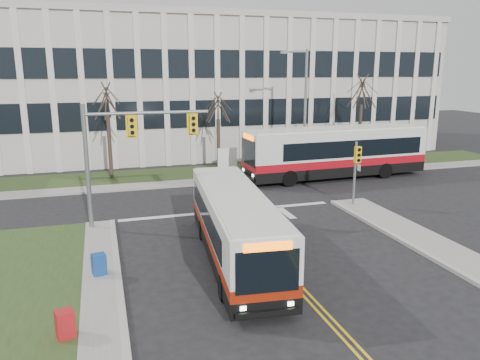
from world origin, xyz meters
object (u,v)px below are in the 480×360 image
newspaper_box_blue (99,266)px  bus_main (235,227)px  streetlight (303,105)px  bus_cross (336,154)px  directory_sign (227,159)px  newspaper_box_red (65,326)px

newspaper_box_blue → bus_main: bearing=-11.3°
streetlight → bus_main: size_ratio=0.86×
bus_cross → newspaper_box_blue: (-16.68, -12.65, -1.32)m
streetlight → directory_sign: bearing=166.8°
streetlight → newspaper_box_blue: bearing=-135.3°
directory_sign → newspaper_box_red: bearing=-117.2°
streetlight → newspaper_box_red: (-15.97, -19.02, -4.72)m
newspaper_box_red → bus_main: bearing=17.4°
directory_sign → bus_main: 16.48m
bus_main → newspaper_box_red: bearing=-140.5°
newspaper_box_blue → streetlight: bearing=31.5°
newspaper_box_red → streetlight: bearing=33.3°
bus_cross → newspaper_box_red: bus_cross is taller
newspaper_box_red → newspaper_box_blue: bearing=60.1°
bus_main → newspaper_box_red: 7.81m
streetlight → directory_sign: (-5.53, 1.30, -4.02)m
newspaper_box_red → directory_sign: bearing=46.1°
streetlight → newspaper_box_red: 25.28m
streetlight → bus_cross: streetlight is taller
streetlight → bus_main: (-9.55, -14.67, -3.78)m
bus_main → bus_cross: (11.23, 12.47, 0.38)m
bus_cross → newspaper_box_red: bearing=-48.7°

